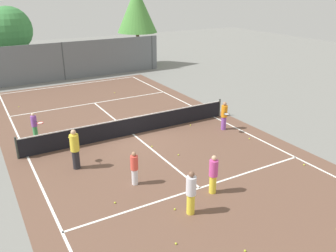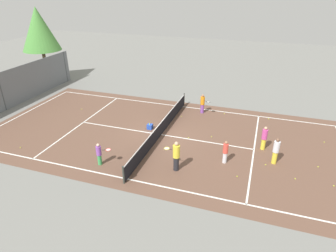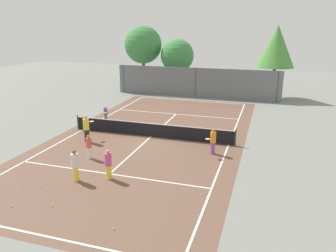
{
  "view_description": "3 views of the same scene",
  "coord_description": "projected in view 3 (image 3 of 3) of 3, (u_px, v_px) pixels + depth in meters",
  "views": [
    {
      "loc": [
        -7.22,
        -16.37,
        7.54
      ],
      "look_at": [
        0.73,
        -2.57,
        1.23
      ],
      "focal_mm": 37.72,
      "sensor_mm": 36.0,
      "label": 1
    },
    {
      "loc": [
        -17.18,
        -6.31,
        9.73
      ],
      "look_at": [
        -0.86,
        -0.8,
        1.22
      ],
      "focal_mm": 31.16,
      "sensor_mm": 36.0,
      "label": 2
    },
    {
      "loc": [
        7.78,
        -20.73,
        7.65
      ],
      "look_at": [
        1.46,
        -0.61,
        1.11
      ],
      "focal_mm": 35.15,
      "sensor_mm": 36.0,
      "label": 3
    }
  ],
  "objects": [
    {
      "name": "tennis_ball_8",
      "position": [
        169.0,
        136.0,
        23.31
      ],
      "size": [
        0.07,
        0.07,
        0.07
      ],
      "primitive_type": "sphere",
      "color": "#CCE533",
      "rests_on": "ground_plane"
    },
    {
      "name": "tennis_ball_6",
      "position": [
        144.0,
        155.0,
        19.99
      ],
      "size": [
        0.07,
        0.07,
        0.07
      ],
      "primitive_type": "sphere",
      "color": "#CCE533",
      "rests_on": "ground_plane"
    },
    {
      "name": "court_surface",
      "position": [
        151.0,
        137.0,
        23.38
      ],
      "size": [
        13.0,
        25.0,
        0.01
      ],
      "color": "brown",
      "rests_on": "ground_plane"
    },
    {
      "name": "ground_plane",
      "position": [
        151.0,
        137.0,
        23.38
      ],
      "size": [
        80.0,
        80.0,
        0.0
      ],
      "primitive_type": "plane",
      "color": "slate"
    },
    {
      "name": "player_4",
      "position": [
        86.0,
        128.0,
        22.11
      ],
      "size": [
        0.45,
        0.97,
        1.85
      ],
      "color": "#232328",
      "rests_on": "ground_plane"
    },
    {
      "name": "perimeter_fence",
      "position": [
        195.0,
        83.0,
        35.66
      ],
      "size": [
        18.0,
        0.12,
        3.2
      ],
      "color": "slate",
      "rests_on": "ground_plane"
    },
    {
      "name": "tree_2",
      "position": [
        277.0,
        46.0,
        34.19
      ],
      "size": [
        3.88,
        3.88,
        7.62
      ],
      "color": "brown",
      "rests_on": "ground_plane"
    },
    {
      "name": "tennis_ball_5",
      "position": [
        63.0,
        161.0,
        19.13
      ],
      "size": [
        0.07,
        0.07,
        0.07
      ],
      "primitive_type": "sphere",
      "color": "#CCE533",
      "rests_on": "ground_plane"
    },
    {
      "name": "tennis_ball_10",
      "position": [
        11.0,
        206.0,
        14.38
      ],
      "size": [
        0.07,
        0.07,
        0.07
      ],
      "primitive_type": "sphere",
      "color": "#CCE533",
      "rests_on": "ground_plane"
    },
    {
      "name": "player_1",
      "position": [
        108.0,
        164.0,
        16.77
      ],
      "size": [
        0.35,
        0.35,
        1.62
      ],
      "color": "yellow",
      "rests_on": "ground_plane"
    },
    {
      "name": "tennis_ball_3",
      "position": [
        75.0,
        175.0,
        17.31
      ],
      "size": [
        0.07,
        0.07,
        0.07
      ],
      "primitive_type": "sphere",
      "color": "#CCE533",
      "rests_on": "ground_plane"
    },
    {
      "name": "tennis_net",
      "position": [
        151.0,
        130.0,
        23.23
      ],
      "size": [
        11.9,
        0.1,
        1.1
      ],
      "color": "#333833",
      "rests_on": "ground_plane"
    },
    {
      "name": "tree_1",
      "position": [
        177.0,
        56.0,
        40.04
      ],
      "size": [
        4.04,
        4.04,
        6.0
      ],
      "color": "brown",
      "rests_on": "ground_plane"
    },
    {
      "name": "tennis_ball_4",
      "position": [
        212.0,
        165.0,
        18.55
      ],
      "size": [
        0.07,
        0.07,
        0.07
      ],
      "primitive_type": "sphere",
      "color": "#CCE533",
      "rests_on": "ground_plane"
    },
    {
      "name": "player_2",
      "position": [
        213.0,
        141.0,
        20.05
      ],
      "size": [
        0.64,
        0.91,
        1.62
      ],
      "color": "purple",
      "rests_on": "ground_plane"
    },
    {
      "name": "tennis_ball_7",
      "position": [
        202.0,
        195.0,
        15.35
      ],
      "size": [
        0.07,
        0.07,
        0.07
      ],
      "primitive_type": "sphere",
      "color": "#CCE533",
      "rests_on": "ground_plane"
    },
    {
      "name": "player_0",
      "position": [
        106.0,
        114.0,
        26.47
      ],
      "size": [
        0.59,
        0.87,
        1.41
      ],
      "color": "#3FA559",
      "rests_on": "ground_plane"
    },
    {
      "name": "tennis_ball_11",
      "position": [
        114.0,
        229.0,
        12.79
      ],
      "size": [
        0.07,
        0.07,
        0.07
      ],
      "primitive_type": "sphere",
      "color": "#CCE533",
      "rests_on": "ground_plane"
    },
    {
      "name": "tennis_ball_2",
      "position": [
        40.0,
        187.0,
        16.12
      ],
      "size": [
        0.07,
        0.07,
        0.07
      ],
      "primitive_type": "sphere",
      "color": "#CCE533",
      "rests_on": "ground_plane"
    },
    {
      "name": "tennis_ball_12",
      "position": [
        203.0,
        111.0,
        30.04
      ],
      "size": [
        0.07,
        0.07,
        0.07
      ],
      "primitive_type": "sphere",
      "color": "#CCE533",
      "rests_on": "ground_plane"
    },
    {
      "name": "ball_crate",
      "position": [
        164.0,
        130.0,
        24.16
      ],
      "size": [
        0.38,
        0.38,
        0.43
      ],
      "color": "blue",
      "rests_on": "ground_plane"
    },
    {
      "name": "tennis_ball_1",
      "position": [
        143.0,
        146.0,
        21.53
      ],
      "size": [
        0.07,
        0.07,
        0.07
      ],
      "primitive_type": "sphere",
      "color": "#CCE533",
      "rests_on": "ground_plane"
    },
    {
      "name": "player_5",
      "position": [
        75.0,
        165.0,
        16.55
      ],
      "size": [
        0.36,
        0.36,
        1.69
      ],
      "color": "yellow",
      "rests_on": "ground_plane"
    },
    {
      "name": "tennis_ball_0",
      "position": [
        197.0,
        144.0,
        21.94
      ],
      "size": [
        0.07,
        0.07,
        0.07
      ],
      "primitive_type": "sphere",
      "color": "#CCE533",
      "rests_on": "ground_plane"
    },
    {
      "name": "tree_0",
      "position": [
        143.0,
        45.0,
        41.31
      ],
      "size": [
        4.68,
        4.68,
        7.53
      ],
      "color": "brown",
      "rests_on": "ground_plane"
    },
    {
      "name": "player_3",
      "position": [
        89.0,
        147.0,
        19.39
      ],
      "size": [
        0.31,
        0.31,
        1.46
      ],
      "color": "silver",
      "rests_on": "ground_plane"
    },
    {
      "name": "tennis_ball_9",
      "position": [
        135.0,
        106.0,
        32.11
      ],
      "size": [
        0.07,
        0.07,
        0.07
      ],
      "primitive_type": "sphere",
      "color": "#CCE533",
      "rests_on": "ground_plane"
    },
    {
      "name": "tennis_ball_13",
      "position": [
        52.0,
        206.0,
        14.43
      ],
      "size": [
        0.07,
        0.07,
        0.07
      ],
      "primitive_type": "sphere",
      "color": "#CCE533",
      "rests_on": "ground_plane"
    }
  ]
}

